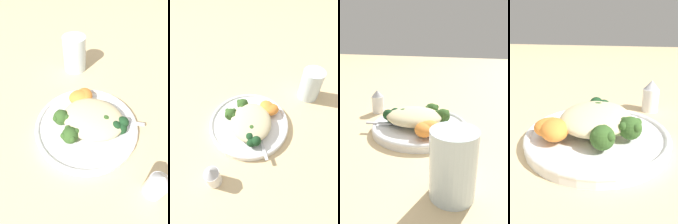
{
  "view_description": "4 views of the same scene",
  "coord_description": "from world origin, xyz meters",
  "views": [
    {
      "loc": [
        -0.09,
        0.23,
        0.38
      ],
      "look_at": [
        0.01,
        -0.03,
        0.04
      ],
      "focal_mm": 28.0,
      "sensor_mm": 36.0,
      "label": 1
    },
    {
      "loc": [
        -0.34,
        -0.02,
        0.49
      ],
      "look_at": [
        0.01,
        -0.03,
        0.06
      ],
      "focal_mm": 28.0,
      "sensor_mm": 36.0,
      "label": 2
    },
    {
      "loc": [
        0.18,
        -0.53,
        0.25
      ],
      "look_at": [
        0.01,
        -0.01,
        0.05
      ],
      "focal_mm": 35.0,
      "sensor_mm": 36.0,
      "label": 3
    },
    {
      "loc": [
        0.35,
        0.06,
        0.2
      ],
      "look_at": [
        0.01,
        -0.02,
        0.06
      ],
      "focal_mm": 35.0,
      "sensor_mm": 36.0,
      "label": 4
    }
  ],
  "objects": [
    {
      "name": "kale_tuft",
      "position": [
        -0.08,
        -0.03,
        0.04
      ],
      "size": [
        0.05,
        0.05,
        0.04
      ],
      "color": "#193D1E",
      "rests_on": "plate"
    },
    {
      "name": "broccoli_stalk_0",
      "position": [
        0.05,
        0.0,
        0.04
      ],
      "size": [
        0.1,
        0.09,
        0.04
      ],
      "rotation": [
        0.0,
        0.0,
        0.73
      ],
      "color": "#9EBC66",
      "rests_on": "plate"
    },
    {
      "name": "broccoli_stalk_1",
      "position": [
        0.01,
        0.03,
        0.04
      ],
      "size": [
        0.05,
        0.13,
        0.04
      ],
      "rotation": [
        0.0,
        0.0,
        1.38
      ],
      "color": "#9EBC66",
      "rests_on": "plate"
    },
    {
      "name": "sweet_potato_chunk_1",
      "position": [
        0.05,
        -0.07,
        0.04
      ],
      "size": [
        0.07,
        0.07,
        0.03
      ],
      "primitive_type": "ellipsoid",
      "rotation": [
        0.0,
        0.0,
        0.52
      ],
      "color": "orange",
      "rests_on": "plate"
    },
    {
      "name": "broccoli_stalk_3",
      "position": [
        -0.04,
        -0.02,
        0.04
      ],
      "size": [
        0.09,
        0.06,
        0.04
      ],
      "rotation": [
        0.0,
        0.0,
        2.61
      ],
      "color": "#9EBC66",
      "rests_on": "plate"
    },
    {
      "name": "plate",
      "position": [
        -0.0,
        -0.01,
        0.01
      ],
      "size": [
        0.26,
        0.26,
        0.02
      ],
      "color": "white",
      "rests_on": "ground_plane"
    },
    {
      "name": "salt_shaker",
      "position": [
        -0.18,
        0.08,
        0.04
      ],
      "size": [
        0.04,
        0.04,
        0.08
      ],
      "color": "white",
      "rests_on": "ground_plane"
    },
    {
      "name": "broccoli_stalk_2",
      "position": [
        -0.02,
        -0.01,
        0.03
      ],
      "size": [
        0.06,
        0.08,
        0.03
      ],
      "rotation": [
        0.0,
        0.0,
        2.02
      ],
      "color": "#9EBC66",
      "rests_on": "plate"
    },
    {
      "name": "spoon",
      "position": [
        -0.06,
        -0.04,
        0.03
      ],
      "size": [
        0.11,
        0.04,
        0.01
      ],
      "rotation": [
        0.0,
        0.0,
        3.36
      ],
      "color": "#B7B7BC",
      "rests_on": "plate"
    },
    {
      "name": "sweet_potato_chunk_0",
      "position": [
        0.04,
        -0.08,
        0.04
      ],
      "size": [
        0.06,
        0.07,
        0.03
      ],
      "primitive_type": "ellipsoid",
      "rotation": [
        0.0,
        0.0,
        1.83
      ],
      "color": "orange",
      "rests_on": "plate"
    },
    {
      "name": "quinoa_mound",
      "position": [
        -0.01,
        -0.02,
        0.04
      ],
      "size": [
        0.15,
        0.13,
        0.04
      ],
      "primitive_type": "ellipsoid",
      "color": "beige",
      "rests_on": "plate"
    },
    {
      "name": "ground_plane",
      "position": [
        0.0,
        0.0,
        0.0
      ],
      "size": [
        4.0,
        4.0,
        0.0
      ],
      "primitive_type": "plane",
      "color": "#D6B784"
    }
  ]
}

